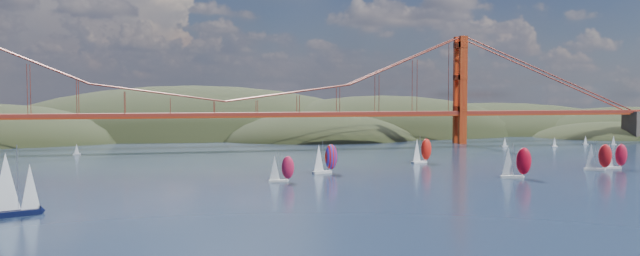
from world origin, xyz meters
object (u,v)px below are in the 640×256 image
at_px(sloop_navy, 13,185).
at_px(racer_0, 281,168).
at_px(racer_1, 516,162).
at_px(racer_2, 598,156).
at_px(racer_4, 615,156).
at_px(racer_rwb, 325,158).
at_px(racer_3, 421,150).

distance_m(sloop_navy, racer_0, 72.93).
distance_m(racer_1, racer_2, 38.49).
relative_size(racer_4, racer_rwb, 0.92).
relative_size(racer_1, racer_rwb, 1.00).
height_order(racer_0, racer_2, racer_2).
bearing_deg(racer_2, racer_rwb, -167.50).
bearing_deg(racer_0, racer_4, 5.77).
height_order(racer_1, racer_rwb, racer_1).
distance_m(racer_4, racer_rwb, 99.40).
bearing_deg(racer_2, racer_1, -142.38).
height_order(sloop_navy, racer_1, sloop_navy).
bearing_deg(sloop_navy, racer_rwb, 11.89).
bearing_deg(racer_rwb, racer_1, -43.68).
xyz_separation_m(sloop_navy, racer_3, (121.78, 73.82, -1.74)).
distance_m(racer_1, racer_4, 47.33).
xyz_separation_m(racer_0, racer_2, (107.30, 2.28, 0.70)).
bearing_deg(racer_rwb, racer_0, -155.06).
bearing_deg(racer_4, racer_0, -170.08).
xyz_separation_m(racer_4, racer_rwb, (-98.71, 11.73, 0.40)).
xyz_separation_m(racer_0, racer_3, (58.98, 36.83, 0.79)).
height_order(racer_1, racer_4, racer_1).
xyz_separation_m(sloop_navy, racer_4, (178.64, 41.58, -1.99)).
xyz_separation_m(racer_3, racer_4, (56.86, -32.24, -0.26)).
bearing_deg(racer_1, sloop_navy, -154.55).
relative_size(racer_0, racer_1, 0.81).
height_order(sloop_navy, racer_3, sloop_navy).
xyz_separation_m(racer_0, racer_1, (70.36, -8.50, 0.95)).
bearing_deg(racer_0, racer_3, 35.48).
xyz_separation_m(sloop_navy, racer_0, (62.80, 36.99, -2.53)).
relative_size(racer_0, racer_4, 0.88).
bearing_deg(sloop_navy, racer_1, -9.73).
height_order(racer_2, racer_rwb, racer_rwb).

